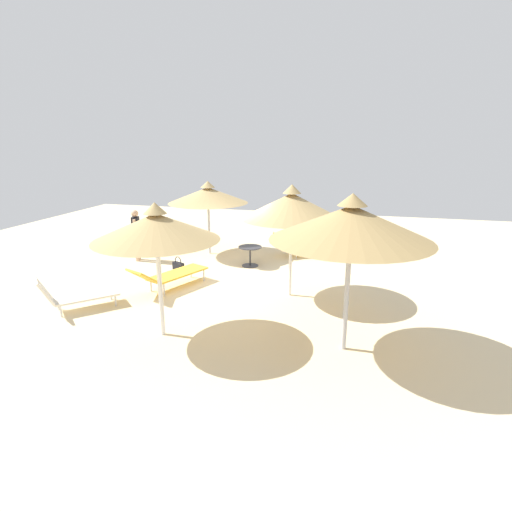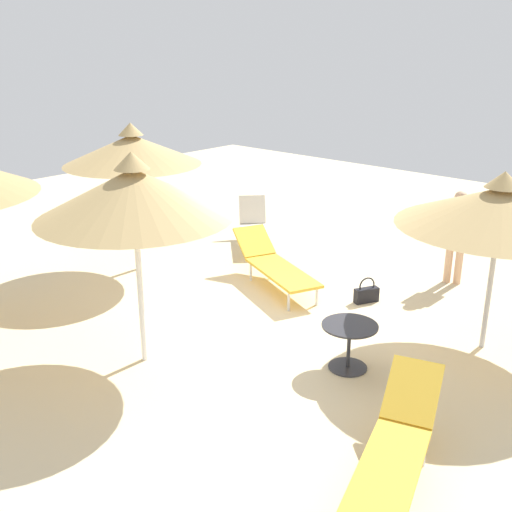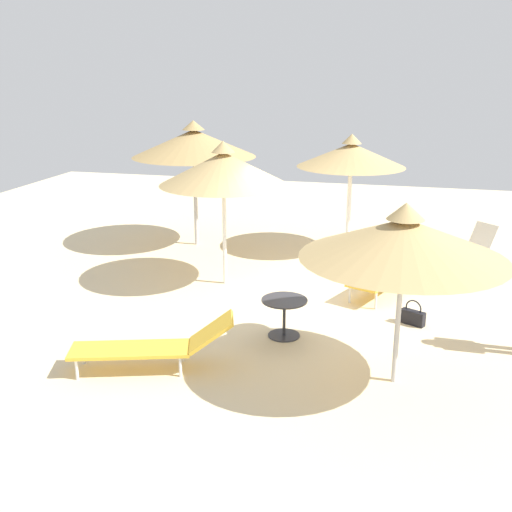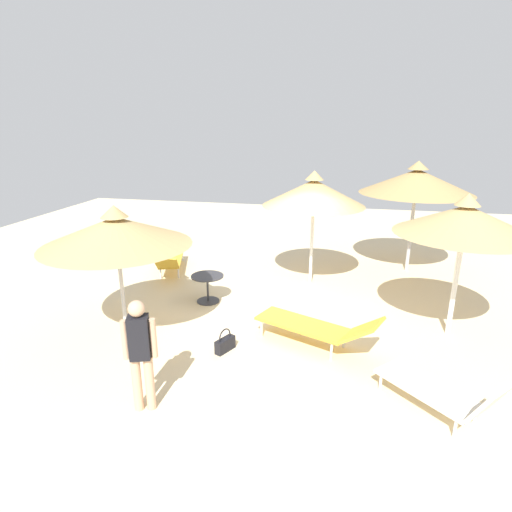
% 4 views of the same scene
% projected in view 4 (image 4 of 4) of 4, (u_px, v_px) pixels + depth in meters
% --- Properties ---
extents(ground, '(24.00, 24.00, 0.10)m').
position_uv_depth(ground, '(285.00, 312.00, 9.12)').
color(ground, beige).
extents(parasol_umbrella_far_left, '(2.47, 2.47, 2.74)m').
position_uv_depth(parasol_umbrella_far_left, '(465.00, 220.00, 7.41)').
color(parasol_umbrella_far_left, white).
rests_on(parasol_umbrella_far_left, ground).
extents(parasol_umbrella_center, '(2.48, 2.48, 2.85)m').
position_uv_depth(parasol_umbrella_center, '(314.00, 193.00, 9.96)').
color(parasol_umbrella_center, white).
rests_on(parasol_umbrella_center, ground).
extents(parasol_umbrella_back, '(2.72, 2.72, 2.53)m').
position_uv_depth(parasol_umbrella_back, '(116.00, 231.00, 7.49)').
color(parasol_umbrella_back, '#B2B2B7').
rests_on(parasol_umbrella_back, ground).
extents(parasol_umbrella_near_right, '(2.92, 2.92, 2.99)m').
position_uv_depth(parasol_umbrella_near_right, '(417.00, 181.00, 10.81)').
color(parasol_umbrella_near_right, '#B2B2B7').
rests_on(parasol_umbrella_near_right, ground).
extents(lounge_chair_far_right, '(2.38, 1.23, 0.80)m').
position_uv_depth(lounge_chair_far_right, '(170.00, 260.00, 11.21)').
color(lounge_chair_far_right, gold).
rests_on(lounge_chair_far_right, ground).
extents(lounge_chair_edge, '(1.62, 1.66, 0.88)m').
position_uv_depth(lounge_chair_edge, '(443.00, 392.00, 5.73)').
color(lounge_chair_edge, silver).
rests_on(lounge_chair_edge, ground).
extents(lounge_chair_near_left, '(1.47, 2.36, 0.81)m').
position_uv_depth(lounge_chair_near_left, '(317.00, 326.00, 7.49)').
color(lounge_chair_near_left, gold).
rests_on(lounge_chair_near_left, ground).
extents(person_standing_front, '(0.30, 0.44, 1.68)m').
position_uv_depth(person_standing_front, '(140.00, 349.00, 5.68)').
color(person_standing_front, tan).
rests_on(person_standing_front, ground).
extents(handbag, '(0.43, 0.31, 0.44)m').
position_uv_depth(handbag, '(225.00, 344.00, 7.44)').
color(handbag, black).
rests_on(handbag, ground).
extents(side_table_round, '(0.74, 0.74, 0.63)m').
position_uv_depth(side_table_round, '(208.00, 284.00, 9.43)').
color(side_table_round, '#2D2D33').
rests_on(side_table_round, ground).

